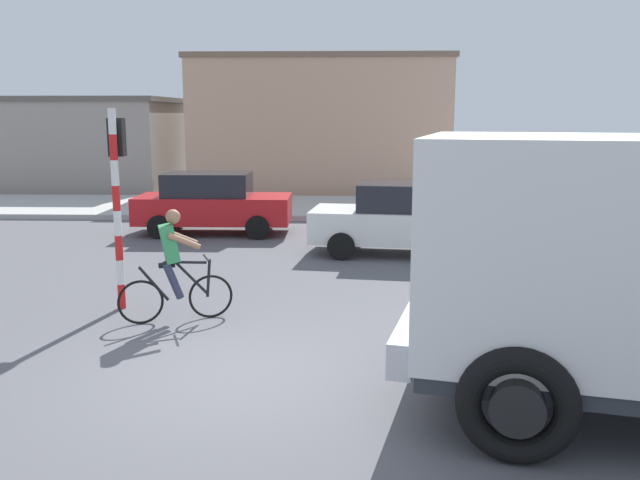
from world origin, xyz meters
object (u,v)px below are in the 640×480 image
(cyclist, at_px, (174,266))
(car_red_near, at_px, (212,203))
(car_white_mid, at_px, (403,218))
(traffic_light_pole, at_px, (117,181))

(cyclist, xyz_separation_m, car_red_near, (-0.89, 7.68, -0.05))
(car_red_near, bearing_deg, car_white_mid, -27.89)
(cyclist, distance_m, car_red_near, 7.74)
(traffic_light_pole, height_order, car_red_near, traffic_light_pole)
(cyclist, relative_size, car_white_mid, 0.41)
(cyclist, distance_m, car_white_mid, 6.46)
(car_white_mid, bearing_deg, cyclist, -127.03)
(car_red_near, xyz_separation_m, car_white_mid, (4.78, -2.53, 0.00))
(traffic_light_pole, distance_m, car_white_mid, 6.74)
(car_red_near, height_order, car_white_mid, same)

